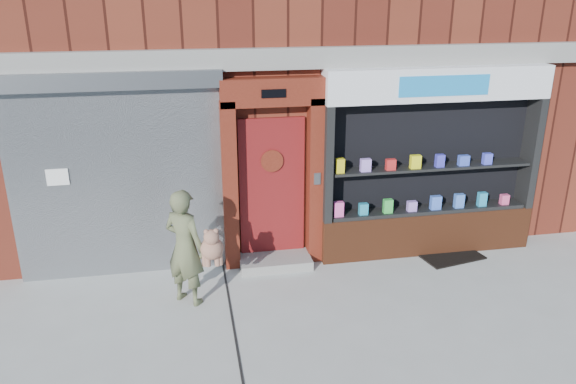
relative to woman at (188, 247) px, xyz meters
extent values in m
plane|color=#9E9E99|center=(2.07, -0.90, -0.83)|extent=(80.00, 80.00, 0.00)
cube|color=gray|center=(2.07, 1.02, 2.32)|extent=(12.00, 0.16, 0.30)
cube|color=gray|center=(-0.93, 1.04, 0.57)|extent=(3.00, 0.10, 2.80)
cube|color=slate|center=(-0.93, 0.98, 2.09)|extent=(3.10, 0.30, 0.24)
cube|color=white|center=(-1.73, 0.97, 0.77)|extent=(0.30, 0.01, 0.24)
cube|color=#52180E|center=(0.67, 0.96, 0.47)|extent=(0.22, 0.28, 2.60)
cube|color=#52180E|center=(1.97, 0.96, 0.47)|extent=(0.22, 0.28, 2.60)
cube|color=#52180E|center=(1.32, 0.96, 1.87)|extent=(1.50, 0.28, 0.40)
cube|color=black|center=(1.32, 0.81, 1.87)|extent=(0.35, 0.01, 0.12)
cube|color=maroon|center=(1.32, 1.07, 0.37)|extent=(1.00, 0.06, 2.20)
cylinder|color=black|center=(1.32, 1.03, 0.82)|extent=(0.28, 0.02, 0.28)
cylinder|color=#52180E|center=(1.32, 1.02, 0.82)|extent=(0.34, 0.02, 0.34)
cube|color=gray|center=(1.32, 0.80, -0.75)|extent=(1.10, 0.55, 0.15)
cube|color=slate|center=(1.97, 0.81, 0.57)|extent=(0.10, 0.02, 0.18)
cube|color=#612D17|center=(3.82, 0.90, -0.48)|extent=(3.50, 0.40, 0.70)
cube|color=black|center=(2.13, 0.90, 0.77)|extent=(0.12, 0.40, 1.80)
cube|color=black|center=(5.51, 0.90, 0.77)|extent=(0.12, 0.40, 1.80)
cube|color=black|center=(3.82, 1.08, 0.77)|extent=(3.30, 0.03, 1.80)
cube|color=black|center=(3.82, 0.90, -0.10)|extent=(3.20, 0.36, 0.06)
cube|color=black|center=(3.82, 0.90, 0.62)|extent=(3.20, 0.36, 0.04)
cube|color=white|center=(3.82, 0.90, 1.92)|extent=(3.50, 0.40, 0.50)
cube|color=#1877BA|center=(3.82, 0.69, 1.92)|extent=(1.40, 0.01, 0.30)
cube|color=#FC54B6|center=(2.32, 0.82, 0.05)|extent=(0.15, 0.09, 0.24)
cube|color=teal|center=(2.72, 0.82, 0.03)|extent=(0.14, 0.09, 0.18)
cube|color=green|center=(3.12, 0.82, 0.05)|extent=(0.14, 0.09, 0.22)
cube|color=#A17ADB|center=(3.52, 0.82, 0.02)|extent=(0.15, 0.09, 0.16)
cube|color=#416ADD|center=(3.92, 0.82, 0.05)|extent=(0.17, 0.09, 0.22)
cube|color=#4073DC|center=(4.32, 0.82, 0.05)|extent=(0.15, 0.09, 0.23)
cube|color=#258FBC|center=(4.72, 0.82, 0.05)|extent=(0.13, 0.09, 0.23)
cube|color=#E14B7F|center=(5.12, 0.82, 0.02)|extent=(0.13, 0.09, 0.16)
cube|color=yellow|center=(2.32, 0.82, 0.75)|extent=(0.12, 0.09, 0.22)
cube|color=#B085F0|center=(2.72, 0.82, 0.74)|extent=(0.15, 0.09, 0.19)
cube|color=red|center=(3.12, 0.82, 0.73)|extent=(0.15, 0.09, 0.17)
cube|color=yellow|center=(3.52, 0.82, 0.75)|extent=(0.16, 0.09, 0.21)
cube|color=#3C3BC9|center=(3.92, 0.82, 0.74)|extent=(0.13, 0.09, 0.20)
cube|color=blue|center=(4.32, 0.82, 0.73)|extent=(0.17, 0.09, 0.16)
cube|color=#444DE9|center=(4.72, 0.82, 0.73)|extent=(0.14, 0.09, 0.17)
imported|color=#565B3C|center=(-0.04, 0.01, 0.00)|extent=(0.71, 0.68, 1.64)
sphere|color=#8C5A46|center=(0.32, -0.11, 0.01)|extent=(0.31, 0.31, 0.31)
sphere|color=#8C5A46|center=(0.32, -0.17, 0.19)|extent=(0.21, 0.21, 0.21)
sphere|color=#8C5A46|center=(0.25, -0.17, 0.28)|extent=(0.07, 0.07, 0.07)
sphere|color=#8C5A46|center=(0.38, -0.17, 0.28)|extent=(0.07, 0.07, 0.07)
cylinder|color=#8C5A46|center=(0.21, -0.11, -0.15)|extent=(0.07, 0.07, 0.19)
cylinder|color=#8C5A46|center=(0.42, -0.11, -0.15)|extent=(0.07, 0.07, 0.19)
cylinder|color=#8C5A46|center=(0.25, -0.13, -0.15)|extent=(0.07, 0.07, 0.19)
cylinder|color=#8C5A46|center=(0.38, -0.13, -0.15)|extent=(0.07, 0.07, 0.19)
cube|color=black|center=(4.15, 0.65, -0.81)|extent=(1.09, 0.86, 0.02)
camera|label=1|loc=(0.07, -6.92, 3.29)|focal=35.00mm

